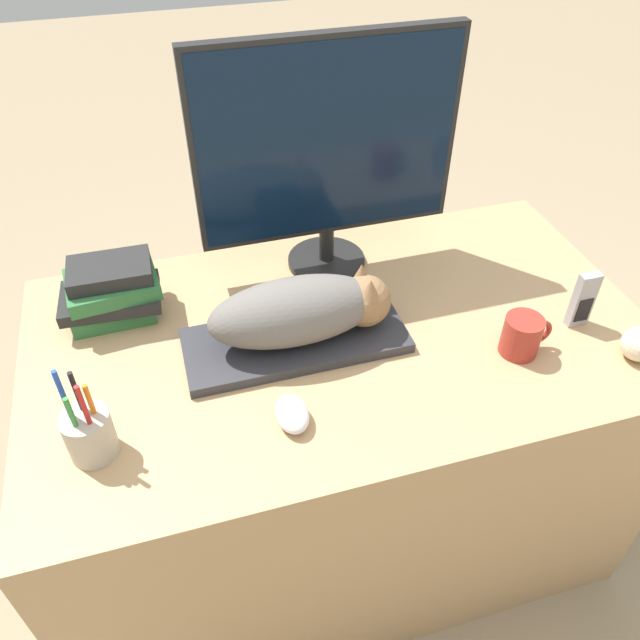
{
  "coord_description": "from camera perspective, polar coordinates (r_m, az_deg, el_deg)",
  "views": [
    {
      "loc": [
        -0.33,
        -0.57,
        1.69
      ],
      "look_at": [
        -0.05,
        0.37,
        0.83
      ],
      "focal_mm": 35.0,
      "sensor_mm": 36.0,
      "label": 1
    }
  ],
  "objects": [
    {
      "name": "pen_cup",
      "position": [
        1.19,
        -20.36,
        -9.67
      ],
      "size": [
        0.09,
        0.09,
        0.21
      ],
      "color": "#B2A893",
      "rests_on": "desk"
    },
    {
      "name": "cat",
      "position": [
        1.29,
        -1.24,
        0.99
      ],
      "size": [
        0.39,
        0.15,
        0.14
      ],
      "color": "#66605B",
      "rests_on": "keyboard"
    },
    {
      "name": "book_stack",
      "position": [
        1.45,
        -18.53,
        2.53
      ],
      "size": [
        0.22,
        0.16,
        0.14
      ],
      "color": "#2D6B38",
      "rests_on": "desk"
    },
    {
      "name": "desk",
      "position": [
        1.66,
        1.67,
        -10.88
      ],
      "size": [
        1.37,
        0.78,
        0.77
      ],
      "color": "tan",
      "rests_on": "ground_plane"
    },
    {
      "name": "monitor",
      "position": [
        1.41,
        0.7,
        15.38
      ],
      "size": [
        0.6,
        0.19,
        0.55
      ],
      "color": "black",
      "rests_on": "desk"
    },
    {
      "name": "baseball",
      "position": [
        1.45,
        27.2,
        -1.96
      ],
      "size": [
        0.07,
        0.07,
        0.07
      ],
      "color": "beige",
      "rests_on": "desk"
    },
    {
      "name": "keyboard",
      "position": [
        1.34,
        -2.26,
        -1.9
      ],
      "size": [
        0.47,
        0.19,
        0.02
      ],
      "color": "#2D2D33",
      "rests_on": "desk"
    },
    {
      "name": "coffee_mug",
      "position": [
        1.37,
        18.03,
        -1.36
      ],
      "size": [
        0.11,
        0.08,
        0.09
      ],
      "color": "#9E2D23",
      "rests_on": "desk"
    },
    {
      "name": "phone",
      "position": [
        1.47,
        22.91,
        1.67
      ],
      "size": [
        0.05,
        0.02,
        0.14
      ],
      "color": "#99999E",
      "rests_on": "desk"
    },
    {
      "name": "computer_mouse",
      "position": [
        1.19,
        -2.57,
        -8.55
      ],
      "size": [
        0.06,
        0.1,
        0.04
      ],
      "color": "silver",
      "rests_on": "desk"
    }
  ]
}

